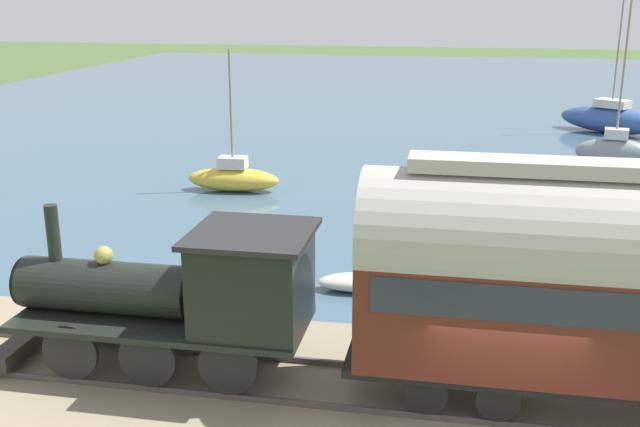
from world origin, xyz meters
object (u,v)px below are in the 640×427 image
Objects in this scene: rowboat_near_shore at (363,282)px; steam_locomotive at (191,290)px; rowboat_off_pier at (203,273)px; sailboat_blue at (611,119)px; passenger_coach at (639,280)px; sailboat_yellow at (233,177)px; sailboat_gray at (615,150)px.

steam_locomotive is at bearing 150.54° from rowboat_near_shore.
sailboat_blue is at bearing -80.36° from rowboat_off_pier.
passenger_coach reaches higher than rowboat_near_shore.
sailboat_yellow is (15.62, 4.01, -1.78)m from steam_locomotive.
steam_locomotive is 6.98m from rowboat_near_shore.
sailboat_yellow is at bearing 26.86° from rowboat_near_shore.
rowboat_off_pier is (-26.04, 15.11, -0.52)m from sailboat_blue.
steam_locomotive is 7.90m from passenger_coach.
sailboat_blue reaches higher than steam_locomotive.
rowboat_near_shore is (6.18, -2.48, -2.10)m from steam_locomotive.
rowboat_near_shore is 4.41m from rowboat_off_pier.
sailboat_blue reaches higher than passenger_coach.
rowboat_off_pier is (-17.02, 13.73, -0.49)m from sailboat_gray.
sailboat_yellow is at bearing 37.24° from passenger_coach.
sailboat_gray is (-9.01, 1.38, -0.03)m from sailboat_blue.
steam_locomotive is 0.70× the size of sailboat_gray.
passenger_coach is 1.72× the size of sailboat_yellow.
passenger_coach is at bearing -179.29° from sailboat_gray.
sailboat_gray is (22.99, -11.81, -1.57)m from steam_locomotive.
rowboat_near_shore is (-16.81, 9.33, -0.53)m from sailboat_gray.
passenger_coach is (0.00, -7.86, 0.77)m from steam_locomotive.
passenger_coach is 1.09× the size of sailboat_gray.
passenger_coach is 11.81m from rowboat_off_pier.
rowboat_off_pier is at bearing -169.72° from sailboat_yellow.
rowboat_near_shore is at bearing 41.08° from passenger_coach.
passenger_coach is at bearing -90.00° from steam_locomotive.
sailboat_yellow is 0.60× the size of sailboat_blue.
sailboat_yellow is 0.63× the size of sailboat_gray.
sailboat_blue is at bearing -48.29° from sailboat_yellow.
rowboat_near_shore is (-9.44, -6.49, -0.32)m from sailboat_yellow.
sailboat_yellow reaches higher than rowboat_near_shore.
sailboat_gray is at bearing -9.74° from passenger_coach.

